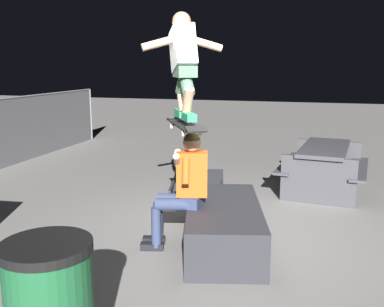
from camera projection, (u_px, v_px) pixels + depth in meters
The scene contains 7 objects.
ground_plane at pixel (229, 240), 5.23m from camera, with size 40.00×40.00×0.00m, color slate.
ledge_box_main at pixel (224, 226), 4.99m from camera, with size 1.77×0.82×0.50m, color #28282D.
person_sitting_on_ledge at pixel (182, 184), 4.88m from camera, with size 0.59×0.79×1.34m.
skateboard at pixel (185, 125), 4.71m from camera, with size 0.98×0.69×0.13m.
skater_airborne at pixel (184, 60), 4.62m from camera, with size 0.64×0.80×1.12m.
kicker_ramp at pixel (197, 189), 7.18m from camera, with size 1.40×1.09×0.33m.
picnic_table_back at pixel (324, 161), 7.18m from camera, with size 1.84×1.52×0.75m.
Camera 1 is at (-4.84, -0.94, 2.07)m, focal length 40.87 mm.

